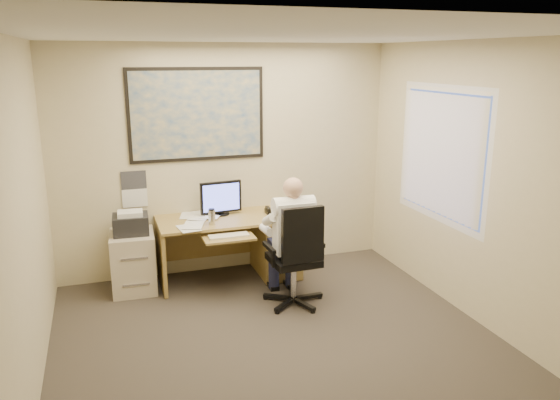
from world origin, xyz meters
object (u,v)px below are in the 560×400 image
object	(u,v)px
desk	(256,240)
office_chair	(295,276)
filing_cabinet	(133,256)
person	(293,241)

from	to	relation	value
desk	office_chair	size ratio (longest dim) A/B	1.44
filing_cabinet	office_chair	bearing A→B (deg)	-28.02
desk	person	bearing A→B (deg)	-78.94
office_chair	person	world-z (taller)	person
desk	filing_cabinet	size ratio (longest dim) A/B	1.74
desk	office_chair	distance (m)	0.95
desk	filing_cabinet	xyz separation A→B (m)	(-1.41, 0.02, -0.05)
desk	person	xyz separation A→B (m)	(0.16, -0.84, 0.24)
filing_cabinet	person	world-z (taller)	person
filing_cabinet	desk	bearing A→B (deg)	2.22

